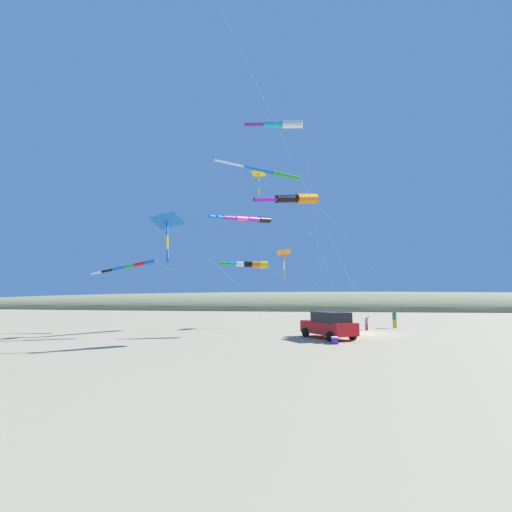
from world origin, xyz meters
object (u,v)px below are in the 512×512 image
parked_car (329,325)px  kite_windsock_small_distant (132,266)px  cooler_box (335,340)px  person_child_green_jacket (327,318)px  kite_windsock_yellow_midlevel (282,125)px  kite_delta_magenta_far_left (167,222)px  kite_windsock_long_streamer_left (272,173)px  kite_windsock_black_fish_shape (251,264)px  kite_delta_checkered_midright (283,252)px  kite_windsock_white_trailing (250,219)px  kite_windsock_purple_drifting (296,199)px  person_child_grey_jacket (367,323)px  person_adult_flyer (395,317)px  kite_delta_rainbow_low_near (259,174)px

parked_car → kite_windsock_small_distant: bearing=-101.1°
cooler_box → kite_windsock_small_distant: bearing=-109.1°
person_child_green_jacket → kite_windsock_yellow_midlevel: kite_windsock_yellow_midlevel is taller
kite_delta_magenta_far_left → kite_windsock_long_streamer_left: 12.78m
parked_car → kite_windsock_black_fish_shape: size_ratio=0.43×
kite_delta_magenta_far_left → kite_delta_checkered_midright: bearing=158.2°
kite_delta_checkered_midright → kite_windsock_black_fish_shape: (8.14, -2.00, -1.97)m
kite_delta_magenta_far_left → kite_windsock_yellow_midlevel: size_ratio=0.54×
cooler_box → kite_delta_checkered_midright: kite_delta_checkered_midright is taller
kite_delta_magenta_far_left → kite_windsock_black_fish_shape: 8.35m
kite_windsock_long_streamer_left → person_child_green_jacket: bearing=146.5°
kite_windsock_yellow_midlevel → kite_windsock_black_fish_shape: kite_windsock_yellow_midlevel is taller
person_child_green_jacket → kite_windsock_white_trailing: 12.90m
parked_car → cooler_box: bearing=4.6°
kite_delta_checkered_midright → kite_delta_magenta_far_left: 16.31m
parked_car → kite_windsock_black_fish_shape: 7.58m
kite_windsock_purple_drifting → kite_windsock_white_trailing: size_ratio=0.77×
person_child_grey_jacket → kite_delta_magenta_far_left: kite_delta_magenta_far_left is taller
parked_car → person_child_green_jacket: 11.56m
kite_windsock_long_streamer_left → kite_windsock_yellow_midlevel: kite_windsock_yellow_midlevel is taller
person_adult_flyer → kite_windsock_white_trailing: bearing=-81.1°
kite_delta_magenta_far_left → cooler_box: bearing=105.4°
kite_delta_magenta_far_left → kite_windsock_purple_drifting: 9.33m
person_adult_flyer → person_child_grey_jacket: size_ratio=1.50×
cooler_box → parked_car: bearing=-175.4°
kite_windsock_long_streamer_left → kite_delta_magenta_far_left: bearing=-29.8°
kite_windsock_small_distant → kite_windsock_black_fish_shape: bearing=81.3°
parked_car → kite_delta_rainbow_low_near: size_ratio=0.32×
kite_delta_checkered_midright → kite_windsock_small_distant: bearing=-63.3°
kite_windsock_long_streamer_left → kite_windsock_black_fish_shape: 8.93m
kite_delta_checkered_midright → kite_windsock_purple_drifting: bearing=9.2°
person_child_green_jacket → kite_windsock_yellow_midlevel: size_ratio=0.07×
kite_delta_checkered_midright → kite_windsock_white_trailing: size_ratio=0.47×
kite_delta_checkered_midright → kite_windsock_white_trailing: 4.93m
kite_windsock_white_trailing → person_adult_flyer: bearing=98.9°
cooler_box → kite_windsock_long_streamer_left: kite_windsock_long_streamer_left is taller
parked_car → kite_windsock_white_trailing: (-7.32, -6.89, 9.50)m
kite_delta_rainbow_low_near → kite_windsock_long_streamer_left: 1.89m
kite_delta_rainbow_low_near → kite_windsock_white_trailing: size_ratio=0.81×
person_adult_flyer → kite_delta_rainbow_low_near: 18.58m
kite_delta_checkered_midright → kite_windsock_black_fish_shape: 8.61m
kite_delta_checkered_midright → person_child_green_jacket: bearing=112.5°
person_adult_flyer → kite_windsock_yellow_midlevel: size_ratio=0.10×
person_child_green_jacket → kite_delta_magenta_far_left: size_ratio=0.13×
person_child_green_jacket → kite_windsock_white_trailing: bearing=-59.9°
cooler_box → kite_delta_checkered_midright: bearing=-161.8°
person_child_green_jacket → kite_delta_checkered_midright: 8.17m
person_child_grey_jacket → kite_delta_rainbow_low_near: kite_delta_rainbow_low_near is taller
person_child_green_jacket → kite_windsock_small_distant: kite_windsock_small_distant is taller
person_child_green_jacket → kite_windsock_long_streamer_left: 15.82m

